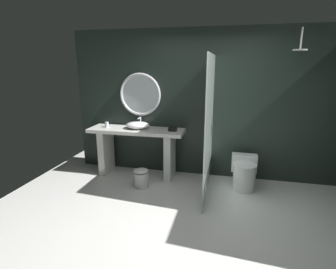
# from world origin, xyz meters

# --- Properties ---
(ground_plane) EXTENTS (5.76, 5.76, 0.00)m
(ground_plane) POSITION_xyz_m (0.00, 0.00, 0.00)
(ground_plane) COLOR silver
(back_wall_panel) EXTENTS (4.80, 0.10, 2.60)m
(back_wall_panel) POSITION_xyz_m (0.00, 1.90, 1.30)
(back_wall_panel) COLOR #1E2823
(back_wall_panel) RESTS_ON ground_plane
(vanity_counter) EXTENTS (1.72, 0.54, 0.88)m
(vanity_counter) POSITION_xyz_m (-1.15, 1.56, 0.58)
(vanity_counter) COLOR silver
(vanity_counter) RESTS_ON ground_plane
(vessel_sink) EXTENTS (0.43, 0.35, 0.18)m
(vessel_sink) POSITION_xyz_m (-1.13, 1.59, 0.94)
(vessel_sink) COLOR white
(vessel_sink) RESTS_ON vanity_counter
(tumbler_cup) EXTENTS (0.07, 0.07, 0.10)m
(tumbler_cup) POSITION_xyz_m (-1.71, 1.56, 0.93)
(tumbler_cup) COLOR silver
(tumbler_cup) RESTS_ON vanity_counter
(tissue_box) EXTENTS (0.14, 0.12, 0.07)m
(tissue_box) POSITION_xyz_m (-0.48, 1.55, 0.91)
(tissue_box) COLOR black
(tissue_box) RESTS_ON vanity_counter
(round_wall_mirror) EXTENTS (0.78, 0.05, 0.78)m
(round_wall_mirror) POSITION_xyz_m (-1.15, 1.81, 1.46)
(round_wall_mirror) COLOR silver
(shower_glass_panel) EXTENTS (0.02, 1.39, 2.14)m
(shower_glass_panel) POSITION_xyz_m (0.17, 1.15, 1.07)
(shower_glass_panel) COLOR silver
(shower_glass_panel) RESTS_ON ground_plane
(rain_shower_head) EXTENTS (0.20, 0.20, 0.32)m
(rain_shower_head) POSITION_xyz_m (1.39, 1.49, 2.22)
(rain_shower_head) COLOR silver
(toilet) EXTENTS (0.42, 0.53, 0.53)m
(toilet) POSITION_xyz_m (0.75, 1.42, 0.27)
(toilet) COLOR white
(toilet) RESTS_ON ground_plane
(waste_bin) EXTENTS (0.24, 0.24, 0.32)m
(waste_bin) POSITION_xyz_m (-0.91, 1.08, 0.16)
(waste_bin) COLOR silver
(waste_bin) RESTS_ON ground_plane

